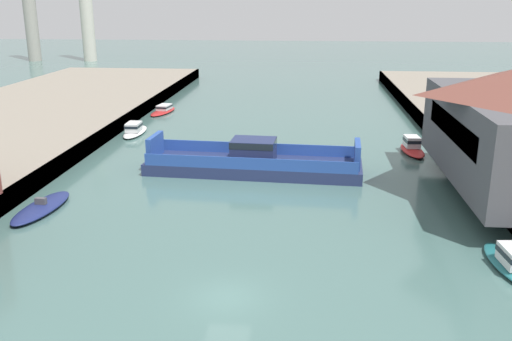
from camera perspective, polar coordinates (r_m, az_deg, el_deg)
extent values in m
plane|color=#476B66|center=(31.93, -2.98, -12.79)|extent=(400.00, 400.00, 0.00)
cube|color=#4C4742|center=(54.77, -19.82, 0.11)|extent=(0.30, 140.00, 1.77)
cube|color=#4C4742|center=(51.84, 21.49, -0.99)|extent=(0.30, 140.00, 1.77)
cube|color=navy|center=(53.47, -0.25, 0.38)|extent=(20.60, 6.84, 1.10)
cube|color=#284CA3|center=(55.81, 0.19, 2.26)|extent=(19.46, 1.28, 1.10)
cube|color=#284CA3|center=(50.55, -0.74, 0.69)|extent=(19.46, 1.28, 1.10)
cube|color=navy|center=(53.03, -0.25, 2.06)|extent=(4.24, 3.34, 2.14)
cube|color=black|center=(52.85, -0.25, 2.81)|extent=(4.28, 3.38, 0.60)
cube|color=#284CA3|center=(52.46, 10.22, 1.65)|extent=(0.73, 3.97, 2.20)
cube|color=#284CA3|center=(55.30, -10.19, 2.44)|extent=(0.73, 3.97, 2.20)
ellipsoid|color=red|center=(83.13, -9.41, 5.91)|extent=(3.28, 7.42, 0.37)
cube|color=silver|center=(83.51, -9.29, 6.36)|extent=(1.93, 2.71, 0.73)
cube|color=black|center=(83.49, -9.29, 6.42)|extent=(1.98, 2.79, 0.22)
ellipsoid|color=#237075|center=(38.27, 24.31, -8.68)|extent=(2.57, 6.52, 0.49)
ellipsoid|color=navy|center=(46.96, -20.91, -3.52)|extent=(2.99, 7.82, 0.58)
cube|color=#4C4C51|center=(46.78, -20.97, -2.90)|extent=(0.88, 0.46, 0.50)
ellipsoid|color=red|center=(62.50, 15.56, 1.96)|extent=(2.57, 6.14, 0.60)
cube|color=silver|center=(62.71, 15.52, 2.84)|extent=(1.62, 2.21, 1.15)
cube|color=black|center=(62.67, 15.53, 2.97)|extent=(1.67, 2.27, 0.35)
ellipsoid|color=white|center=(70.59, -12.14, 3.85)|extent=(2.35, 7.02, 0.49)
cube|color=silver|center=(69.94, -12.29, 4.35)|extent=(1.60, 2.47, 1.04)
cube|color=black|center=(69.91, -12.30, 4.46)|extent=(1.64, 2.54, 0.31)
cube|color=black|center=(48.13, 19.20, 4.16)|extent=(0.08, 15.18, 1.88)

